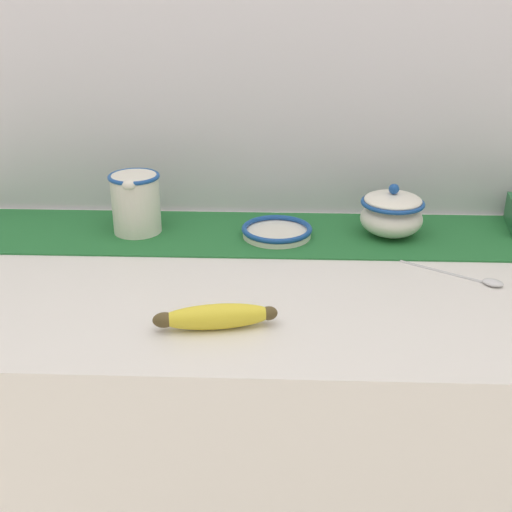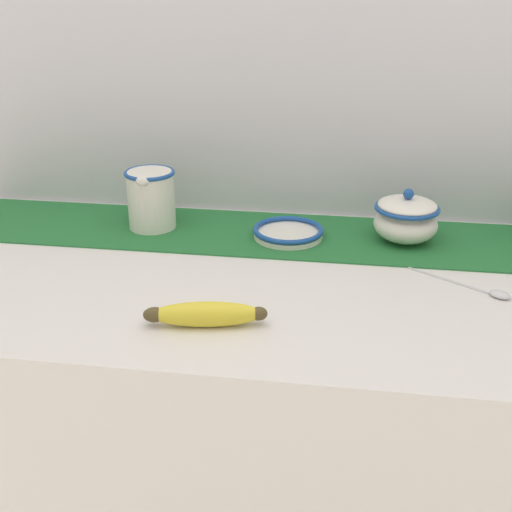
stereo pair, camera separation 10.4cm
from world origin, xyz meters
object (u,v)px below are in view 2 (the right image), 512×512
(sugar_bowl, at_px, (406,219))
(spoon, at_px, (490,292))
(small_dish, at_px, (288,232))
(cream_pitcher, at_px, (151,197))
(banana, at_px, (205,314))

(sugar_bowl, distance_m, spoon, 0.24)
(small_dish, xyz_separation_m, spoon, (0.34, -0.18, -0.01))
(small_dish, bearing_deg, cream_pitcher, 176.56)
(sugar_bowl, bearing_deg, small_dish, -176.17)
(small_dish, relative_size, banana, 0.75)
(spoon, bearing_deg, banana, -125.91)
(small_dish, bearing_deg, banana, -103.68)
(banana, bearing_deg, small_dish, 76.32)
(sugar_bowl, xyz_separation_m, small_dish, (-0.22, -0.01, -0.03))
(cream_pitcher, distance_m, banana, 0.41)
(cream_pitcher, distance_m, sugar_bowl, 0.49)
(sugar_bowl, xyz_separation_m, banana, (-0.30, -0.36, -0.03))
(small_dish, xyz_separation_m, banana, (-0.08, -0.35, 0.01))
(sugar_bowl, distance_m, small_dish, 0.22)
(sugar_bowl, height_order, spoon, sugar_bowl)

